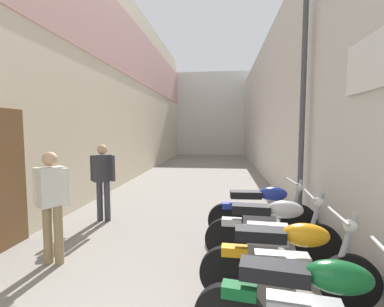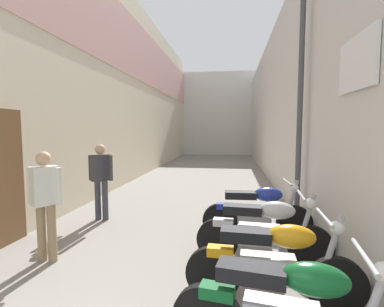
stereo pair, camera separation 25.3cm
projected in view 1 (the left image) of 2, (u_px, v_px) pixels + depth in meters
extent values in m
plane|color=gray|center=(194.00, 189.00, 8.74)|extent=(36.33, 36.33, 0.00)
cube|color=beige|center=(130.00, 90.00, 10.73)|extent=(0.40, 20.33, 6.76)
cube|color=#DBA39E|center=(134.00, 51.00, 10.58)|extent=(0.04, 20.33, 2.16)
cube|color=beige|center=(273.00, 107.00, 10.20)|extent=(0.40, 20.33, 5.41)
cube|color=white|center=(366.00, 65.00, 3.14)|extent=(0.04, 0.90, 0.60)
cube|color=silver|center=(211.00, 114.00, 21.52)|extent=(8.01, 2.00, 6.10)
ellipsoid|color=#0F5123|center=(338.00, 277.00, 2.07)|extent=(0.51, 0.33, 0.24)
cube|color=black|center=(274.00, 271.00, 2.19)|extent=(0.55, 0.30, 0.12)
cube|color=#0F5123|center=(239.00, 291.00, 2.27)|extent=(0.30, 0.18, 0.10)
cylinder|color=black|center=(349.00, 283.00, 2.86)|extent=(0.60, 0.11, 0.60)
cylinder|color=black|center=(227.00, 273.00, 3.06)|extent=(0.60, 0.11, 0.60)
cube|color=#9E9EA3|center=(281.00, 267.00, 2.96)|extent=(0.57, 0.23, 0.28)
ellipsoid|color=orange|center=(305.00, 235.00, 2.89)|extent=(0.49, 0.29, 0.24)
cube|color=black|center=(260.00, 234.00, 2.96)|extent=(0.53, 0.25, 0.12)
cylinder|color=#9E9EA3|center=(344.00, 250.00, 2.84)|extent=(0.25, 0.07, 0.77)
cylinder|color=#9E9EA3|center=(338.00, 216.00, 2.82)|extent=(0.07, 0.58, 0.04)
sphere|color=silver|center=(350.00, 226.00, 2.81)|extent=(0.14, 0.14, 0.14)
cube|color=orange|center=(234.00, 251.00, 3.02)|extent=(0.29, 0.16, 0.10)
cylinder|color=black|center=(318.00, 246.00, 3.77)|extent=(0.60, 0.13, 0.60)
cylinder|color=black|center=(226.00, 239.00, 4.01)|extent=(0.60, 0.13, 0.60)
cube|color=#9E9EA3|center=(267.00, 234.00, 3.89)|extent=(0.57, 0.24, 0.28)
ellipsoid|color=#B7B7BC|center=(285.00, 209.00, 3.82)|extent=(0.50, 0.30, 0.24)
cube|color=black|center=(251.00, 209.00, 3.90)|extent=(0.54, 0.26, 0.12)
cylinder|color=#9E9EA3|center=(314.00, 220.00, 3.76)|extent=(0.25, 0.08, 0.77)
cylinder|color=#9E9EA3|center=(309.00, 195.00, 3.74)|extent=(0.08, 0.58, 0.04)
sphere|color=silver|center=(319.00, 202.00, 3.73)|extent=(0.14, 0.14, 0.14)
cube|color=#B7B7BC|center=(232.00, 222.00, 3.97)|extent=(0.29, 0.16, 0.10)
cylinder|color=black|center=(299.00, 222.00, 4.75)|extent=(0.60, 0.10, 0.60)
cylinder|color=black|center=(225.00, 220.00, 4.84)|extent=(0.60, 0.10, 0.60)
cube|color=#9E9EA3|center=(259.00, 214.00, 4.79)|extent=(0.57, 0.22, 0.28)
ellipsoid|color=navy|center=(273.00, 194.00, 4.74)|extent=(0.49, 0.28, 0.24)
cube|color=black|center=(246.00, 195.00, 4.78)|extent=(0.53, 0.24, 0.12)
cylinder|color=#9E9EA3|center=(295.00, 202.00, 4.73)|extent=(0.25, 0.07, 0.77)
cylinder|color=#9E9EA3|center=(292.00, 181.00, 4.70)|extent=(0.06, 0.58, 0.04)
sphere|color=silver|center=(299.00, 187.00, 4.70)|extent=(0.14, 0.14, 0.14)
cube|color=navy|center=(230.00, 206.00, 4.81)|extent=(0.29, 0.15, 0.10)
cylinder|color=#8C7251|center=(48.00, 235.00, 3.89)|extent=(0.12, 0.12, 0.82)
cylinder|color=#8C7251|center=(59.00, 235.00, 3.87)|extent=(0.12, 0.12, 0.82)
cube|color=beige|center=(51.00, 187.00, 3.82)|extent=(0.35, 0.39, 0.54)
sphere|color=tan|center=(50.00, 159.00, 3.79)|extent=(0.20, 0.20, 0.20)
cylinder|color=beige|center=(36.00, 186.00, 3.84)|extent=(0.08, 0.08, 0.52)
cylinder|color=beige|center=(66.00, 187.00, 3.80)|extent=(0.08, 0.08, 0.52)
cylinder|color=#383842|center=(100.00, 201.00, 5.72)|extent=(0.12, 0.12, 0.82)
cylinder|color=#383842|center=(107.00, 201.00, 5.71)|extent=(0.12, 0.12, 0.82)
cube|color=#333338|center=(103.00, 168.00, 5.66)|extent=(0.34, 0.39, 0.54)
sphere|color=tan|center=(102.00, 150.00, 5.63)|extent=(0.20, 0.20, 0.20)
cylinder|color=#333338|center=(92.00, 168.00, 5.68)|extent=(0.08, 0.08, 0.52)
cylinder|color=#333338|center=(113.00, 168.00, 5.63)|extent=(0.08, 0.08, 0.52)
cylinder|color=#47474C|center=(303.00, 105.00, 5.20)|extent=(0.10, 0.10, 4.67)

